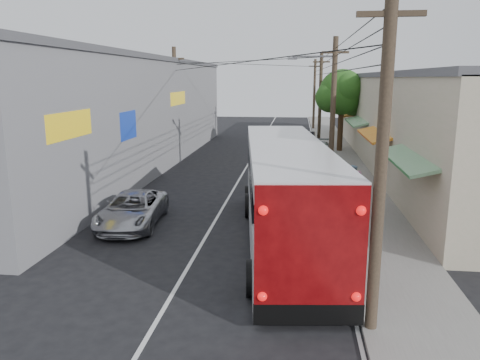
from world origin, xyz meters
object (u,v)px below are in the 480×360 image
at_px(parked_car_far, 304,141).
at_px(pedestrian_far, 352,183).
at_px(pedestrian_near, 357,187).
at_px(coach_bus, 286,191).
at_px(parked_car_mid, 314,149).
at_px(parked_suv, 316,157).
at_px(jeepney, 132,209).

height_order(parked_car_far, pedestrian_far, pedestrian_far).
relative_size(pedestrian_near, pedestrian_far, 0.92).
bearing_deg(coach_bus, pedestrian_far, 55.86).
bearing_deg(parked_car_mid, parked_car_far, 95.01).
relative_size(coach_bus, parked_suv, 2.09).
relative_size(jeepney, parked_car_mid, 1.15).
relative_size(parked_car_mid, pedestrian_near, 2.60).
bearing_deg(parked_car_far, pedestrian_near, -78.15).
bearing_deg(pedestrian_near, parked_car_mid, -80.51).
distance_m(parked_car_far, pedestrian_near, 17.88).
distance_m(coach_bus, parked_car_far, 22.95).
height_order(parked_suv, parked_car_far, parked_suv).
xyz_separation_m(jeepney, pedestrian_far, (9.28, 4.69, 0.32)).
distance_m(coach_bus, jeepney, 6.45).
relative_size(coach_bus, pedestrian_far, 7.40).
distance_m(jeepney, pedestrian_near, 10.26).
height_order(parked_car_far, pedestrian_near, pedestrian_near).
bearing_deg(parked_car_mid, coach_bus, -98.12).
bearing_deg(jeepney, parked_car_mid, 61.47).
relative_size(parked_suv, parked_car_far, 1.37).
relative_size(coach_bus, pedestrian_near, 8.04).
height_order(parked_suv, pedestrian_near, parked_suv).
relative_size(jeepney, pedestrian_near, 2.99).
xyz_separation_m(coach_bus, pedestrian_far, (3.05, 5.84, -0.90)).
height_order(jeepney, pedestrian_far, pedestrian_far).
height_order(parked_car_mid, pedestrian_far, pedestrian_far).
bearing_deg(pedestrian_far, parked_car_far, -49.37).
height_order(parked_car_mid, pedestrian_near, pedestrian_near).
relative_size(jeepney, pedestrian_far, 2.75).
height_order(coach_bus, parked_car_mid, coach_bus).
distance_m(coach_bus, pedestrian_near, 6.15).
bearing_deg(parked_car_mid, parked_suv, -93.16).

